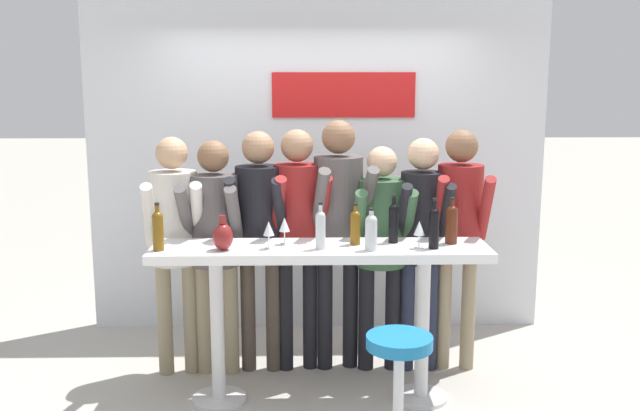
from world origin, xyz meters
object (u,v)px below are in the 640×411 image
wine_bottle_1 (320,228)px  wine_bottle_3 (452,222)px  person_rightmost (459,222)px  person_far_right (422,227)px  wine_glass_1 (284,225)px  wine_bottle_2 (371,231)px  person_right (381,234)px  bar_stool (399,376)px  person_center_left (259,224)px  person_far_left (174,229)px  person_center (298,221)px  tasting_table (320,276)px  person_center_right (338,216)px  wine_bottle_0 (434,226)px  wine_bottle_4 (394,221)px  wine_bottle_5 (355,226)px  wine_glass_2 (269,229)px  decorative_vase (223,236)px  wine_glass_0 (419,229)px  wine_bottle_6 (158,229)px  person_left (215,232)px

wine_bottle_1 → wine_bottle_3: size_ratio=0.98×
person_rightmost → wine_bottle_1: 1.15m
person_far_right → wine_glass_1: 1.05m
wine_bottle_2 → person_right: bearing=78.2°
bar_stool → person_center_left: (-0.84, 1.19, 0.62)m
person_far_left → person_center: 0.86m
tasting_table → wine_bottle_3: (0.85, 0.06, 0.34)m
bar_stool → wine_bottle_1: bearing=124.3°
person_center_left → person_center_right: size_ratio=0.96×
person_center → wine_bottle_2: bearing=-62.4°
person_center_left → person_center_right: bearing=6.0°
person_right → wine_bottle_0: (0.27, -0.57, 0.18)m
wine_bottle_4 → wine_bottle_5: size_ratio=1.18×
tasting_table → person_rightmost: 1.14m
person_far_left → wine_bottle_0: 1.80m
wine_bottle_3 → wine_bottle_5: size_ratio=1.13×
person_far_left → wine_glass_2: (0.68, -0.51, 0.10)m
person_right → wine_bottle_3: person_right is taller
tasting_table → wine_bottle_3: wine_bottle_3 is taller
wine_bottle_1 → decorative_vase: (-0.61, -0.02, -0.05)m
person_rightmost → bar_stool: bearing=-111.0°
person_center_right → person_far_right: 0.59m
person_rightmost → wine_bottle_5: 0.89m
person_rightmost → wine_glass_2: size_ratio=9.85×
wine_glass_0 → decorative_vase: (-1.22, -0.02, -0.04)m
bar_stool → person_far_left: person_far_left is taller
wine_bottle_3 → wine_bottle_6: (-1.85, -0.15, -0.00)m
person_left → tasting_table: bearing=-27.9°
person_center_left → bar_stool: bearing=-52.3°
tasting_table → person_far_right: bearing=33.1°
wine_bottle_5 → decorative_vase: 0.84m
person_center_left → wine_bottle_4: person_center_left is taller
wine_glass_2 → wine_bottle_4: bearing=11.0°
person_far_left → person_rightmost: person_rightmost is taller
bar_stool → person_rightmost: bearing=64.3°
bar_stool → wine_bottle_3: bearing=60.6°
person_center_right → wine_glass_1: 0.60m
person_center_right → wine_glass_0: person_center_right is taller
tasting_table → wine_glass_1: size_ratio=12.16×
bar_stool → wine_bottle_5: size_ratio=2.61×
tasting_table → person_center_left: (-0.42, 0.49, 0.24)m
person_far_left → wine_bottle_4: 1.53m
person_center_right → wine_bottle_0: (0.57, -0.60, 0.05)m
decorative_vase → bar_stool: bearing=-30.4°
bar_stool → wine_bottle_3: size_ratio=2.32×
wine_bottle_4 → person_center_left: bearing=155.9°
wine_bottle_2 → wine_bottle_4: (0.16, 0.21, 0.02)m
person_left → wine_bottle_2: person_left is taller
tasting_table → person_far_right: (0.72, 0.47, 0.22)m
person_center_left → wine_glass_1: person_center_left is taller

